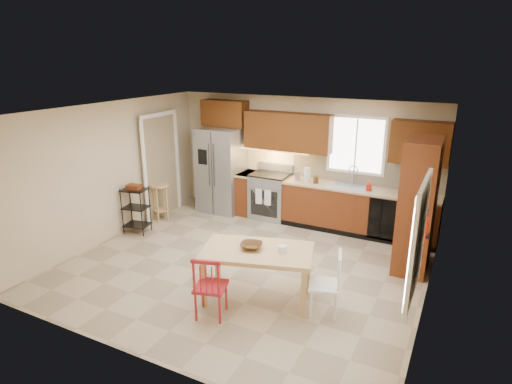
{
  "coord_description": "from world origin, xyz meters",
  "views": [
    {
      "loc": [
        3.01,
        -5.51,
        3.28
      ],
      "look_at": [
        0.02,
        0.4,
        1.15
      ],
      "focal_mm": 30.0,
      "sensor_mm": 36.0,
      "label": 1
    }
  ],
  "objects": [
    {
      "name": "wall_front",
      "position": [
        0.0,
        -2.5,
        1.25
      ],
      "size": [
        5.5,
        0.02,
        2.5
      ],
      "primitive_type": "cube",
      "color": "#CCB793",
      "rests_on": "ground"
    },
    {
      "name": "upper_right_block",
      "position": [
        2.25,
        2.33,
        1.83
      ],
      "size": [
        1.0,
        0.35,
        0.75
      ],
      "primitive_type": "cube",
      "color": "#532C0D",
      "rests_on": "wall_back"
    },
    {
      "name": "paper_towel",
      "position": [
        0.25,
        2.15,
        1.04
      ],
      "size": [
        0.12,
        0.12,
        0.28
      ],
      "primitive_type": "cylinder",
      "color": "silver",
      "rests_on": "base_cabinet_run"
    },
    {
      "name": "utility_cart",
      "position": [
        -2.5,
        0.29,
        0.46
      ],
      "size": [
        0.51,
        0.43,
        0.91
      ],
      "primitive_type": null,
      "rotation": [
        0.0,
        0.0,
        0.19
      ],
      "color": "black",
      "rests_on": "floor"
    },
    {
      "name": "window_right",
      "position": [
        2.68,
        -1.15,
        1.45
      ],
      "size": [
        0.04,
        1.02,
        1.32
      ],
      "primitive_type": "cube",
      "color": "white",
      "rests_on": "wall_right"
    },
    {
      "name": "doorway",
      "position": [
        -2.67,
        1.3,
        1.05
      ],
      "size": [
        0.04,
        0.95,
        2.1
      ],
      "primitive_type": "cube",
      "color": "#8C7A59",
      "rests_on": "wall_left"
    },
    {
      "name": "canister_steel",
      "position": [
        0.05,
        2.15,
        0.99
      ],
      "size": [
        0.11,
        0.11,
        0.18
      ],
      "primitive_type": "cylinder",
      "color": "gray",
      "rests_on": "base_cabinet_run"
    },
    {
      "name": "dining_table",
      "position": [
        0.63,
        -0.77,
        0.37
      ],
      "size": [
        1.68,
        1.23,
        0.73
      ],
      "primitive_type": null,
      "rotation": [
        0.0,
        0.0,
        0.28
      ],
      "color": "tan",
      "rests_on": "floor"
    },
    {
      "name": "soap_bottle",
      "position": [
        1.48,
        2.1,
        1.0
      ],
      "size": [
        0.09,
        0.09,
        0.19
      ],
      "primitive_type": "imported",
      "color": "#B31C0C",
      "rests_on": "base_cabinet_run"
    },
    {
      "name": "wall_back",
      "position": [
        0.0,
        2.5,
        1.25
      ],
      "size": [
        5.5,
        0.02,
        2.5
      ],
      "primitive_type": "cube",
      "color": "#CCB793",
      "rests_on": "ground"
    },
    {
      "name": "refrigerator",
      "position": [
        -1.7,
        2.12,
        0.91
      ],
      "size": [
        0.92,
        0.75,
        1.82
      ],
      "primitive_type": "cube",
      "color": "gray",
      "rests_on": "floor"
    },
    {
      "name": "wall_left",
      "position": [
        -2.75,
        0.0,
        1.25
      ],
      "size": [
        0.02,
        5.0,
        2.5
      ],
      "primitive_type": "cube",
      "color": "#CCB793",
      "rests_on": "ground"
    },
    {
      "name": "dishwasher",
      "position": [
        1.85,
        1.91,
        0.45
      ],
      "size": [
        0.6,
        0.02,
        0.78
      ],
      "primitive_type": "cube",
      "color": "black",
      "rests_on": "floor"
    },
    {
      "name": "base_cabinet_run",
      "position": [
        1.29,
        2.2,
        0.45
      ],
      "size": [
        2.92,
        0.6,
        0.9
      ],
      "primitive_type": "cube",
      "color": "#642C12",
      "rests_on": "floor"
    },
    {
      "name": "wall_right",
      "position": [
        2.75,
        0.0,
        1.25
      ],
      "size": [
        0.02,
        5.0,
        2.5
      ],
      "primitive_type": "cube",
      "color": "#CCB793",
      "rests_on": "ground"
    },
    {
      "name": "table_bowl",
      "position": [
        0.54,
        -0.77,
        0.74
      ],
      "size": [
        0.38,
        0.38,
        0.07
      ],
      "primitive_type": "imported",
      "rotation": [
        0.0,
        0.0,
        0.28
      ],
      "color": "#4D2E14",
      "rests_on": "dining_table"
    },
    {
      "name": "undercab_glow",
      "position": [
        -0.55,
        2.3,
        1.43
      ],
      "size": [
        1.6,
        0.3,
        0.01
      ],
      "primitive_type": "cube",
      "color": "#FFBF66",
      "rests_on": "wall_back"
    },
    {
      "name": "floor",
      "position": [
        0.0,
        0.0,
        0.0
      ],
      "size": [
        5.5,
        5.5,
        0.0
      ],
      "primitive_type": "plane",
      "color": "tan",
      "rests_on": "ground"
    },
    {
      "name": "ceiling",
      "position": [
        0.0,
        0.0,
        2.5
      ],
      "size": [
        5.5,
        5.0,
        0.02
      ],
      "primitive_type": "cube",
      "color": "silver",
      "rests_on": "ground"
    },
    {
      "name": "bar_stool",
      "position": [
        -2.5,
        1.02,
        0.39
      ],
      "size": [
        0.4,
        0.4,
        0.77
      ],
      "primitive_type": null,
      "rotation": [
        0.0,
        0.0,
        0.08
      ],
      "color": "tan",
      "rests_on": "floor"
    },
    {
      "name": "pantry",
      "position": [
        2.43,
        1.2,
        1.05
      ],
      "size": [
        0.5,
        0.95,
        2.1
      ],
      "primitive_type": "cube",
      "color": "#642C12",
      "rests_on": "floor"
    },
    {
      "name": "sink",
      "position": [
        1.1,
        2.2,
        0.86
      ],
      "size": [
        0.62,
        0.46,
        0.16
      ],
      "primitive_type": "cube",
      "color": "gray",
      "rests_on": "base_cabinet_run"
    },
    {
      "name": "upper_left_block",
      "position": [
        -0.25,
        2.33,
        1.83
      ],
      "size": [
        1.8,
        0.35,
        0.75
      ],
      "primitive_type": "cube",
      "color": "#532C0D",
      "rests_on": "wall_back"
    },
    {
      "name": "window_back",
      "position": [
        1.1,
        2.48,
        1.65
      ],
      "size": [
        1.12,
        0.04,
        1.12
      ],
      "primitive_type": "cube",
      "color": "white",
      "rests_on": "wall_back"
    },
    {
      "name": "backsplash",
      "position": [
        1.29,
        2.48,
        1.18
      ],
      "size": [
        2.92,
        0.03,
        0.55
      ],
      "primitive_type": "cube",
      "color": "beige",
      "rests_on": "wall_back"
    },
    {
      "name": "fire_extinguisher",
      "position": [
        2.63,
        0.15,
        1.1
      ],
      "size": [
        0.12,
        0.12,
        0.36
      ],
      "primitive_type": "cylinder",
      "color": "#B31C0C",
      "rests_on": "wall_right"
    },
    {
      "name": "upper_over_fridge",
      "position": [
        -1.7,
        2.33,
        2.1
      ],
      "size": [
        1.0,
        0.35,
        0.55
      ],
      "primitive_type": "cube",
      "color": "#532C0D",
      "rests_on": "wall_back"
    },
    {
      "name": "canister_wood",
      "position": [
        0.45,
        2.12,
        0.97
      ],
      "size": [
        0.1,
        0.1,
        0.14
      ],
      "primitive_type": "cylinder",
      "color": "#4D2E14",
      "rests_on": "base_cabinet_run"
    },
    {
      "name": "range_stove",
      "position": [
        -0.55,
        2.19,
        0.46
      ],
      "size": [
        0.76,
        0.63,
        0.92
      ],
      "primitive_type": "cube",
      "color": "gray",
      "rests_on": "floor"
    },
    {
      "name": "chair_red",
      "position": [
        0.28,
        -1.42,
        0.44
      ],
      "size": [
        0.51,
        0.51,
        0.88
      ],
      "primitive_type": null,
      "rotation": [
        0.0,
        0.0,
        0.28
      ],
      "color": "#A31920",
      "rests_on": "floor"
    },
    {
      "name": "base_cabinet_narrow",
      "position": [
        -1.1,
        2.2,
        0.45
      ],
      "size": [
        0.3,
        0.6,
        0.9
      ],
      "primitive_type": "cube",
      "color": "#642C12",
      "rests_on": "floor"
    },
    {
      "name": "table_jar",
      "position": [
        0.96,
        -0.67,
        0.77
      ],
      "size": [
        0.13,
        0.13,
        0.12
      ],
      "primitive_type": "cylinder",
      "rotation": [
        0.0,
        0.0,
        0.28
      ],
      "color": "silver",
      "rests_on": "dining_table"
    },
    {
      "name": "chair_white",
      "position": [
        1.58,
        -0.72,
        0.44
      ],
      "size": [
        0.51,
        0.51,
        0.88
      ],
      "primitive_type": null,
      "rotation": [
        0.0,
        0.0,
        1.85
      ],
      "color": "silver",
      "rests_on": "floor"
    }
  ]
}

